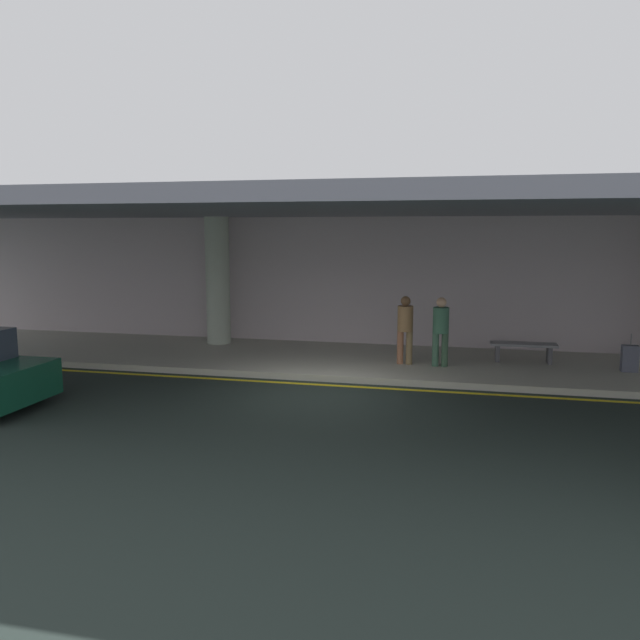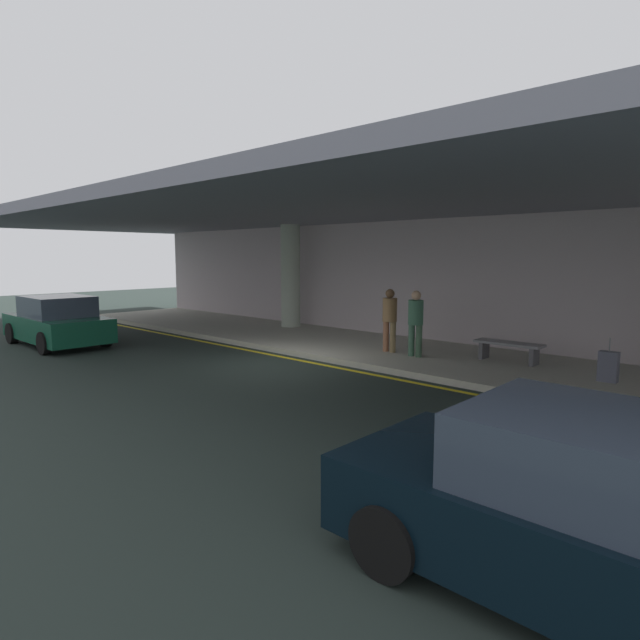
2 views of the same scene
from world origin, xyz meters
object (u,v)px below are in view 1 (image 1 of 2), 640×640
object	(u,v)px
traveler_with_luggage	(405,325)
bench_metal	(523,348)
person_waiting_for_ride	(441,327)
suitcase_upright_primary	(630,358)
support_column_far_left	(218,281)

from	to	relation	value
traveler_with_luggage	bench_metal	bearing A→B (deg)	171.44
traveler_with_luggage	bench_metal	xyz separation A→B (m)	(2.87, 0.89, -0.61)
person_waiting_for_ride	suitcase_upright_primary	world-z (taller)	person_waiting_for_ride
traveler_with_luggage	bench_metal	world-z (taller)	traveler_with_luggage
person_waiting_for_ride	traveler_with_luggage	bearing A→B (deg)	136.44
person_waiting_for_ride	bench_metal	distance (m)	2.32
support_column_far_left	suitcase_upright_primary	distance (m)	10.94
suitcase_upright_primary	person_waiting_for_ride	bearing A→B (deg)	-159.00
person_waiting_for_ride	suitcase_upright_primary	bearing A→B (deg)	-32.29
traveler_with_luggage	support_column_far_left	bearing A→B (deg)	-42.80
suitcase_upright_primary	bench_metal	xyz separation A→B (m)	(-2.31, 0.56, 0.04)
support_column_far_left	suitcase_upright_primary	size ratio (longest dim) A/B	4.06
traveler_with_luggage	person_waiting_for_ride	world-z (taller)	same
traveler_with_luggage	person_waiting_for_ride	bearing A→B (deg)	148.43
support_column_far_left	person_waiting_for_ride	size ratio (longest dim) A/B	2.17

